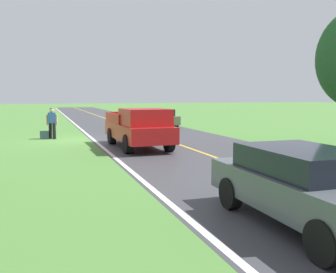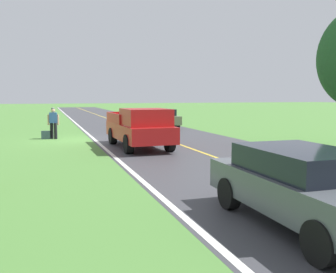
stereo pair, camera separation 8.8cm
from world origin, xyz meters
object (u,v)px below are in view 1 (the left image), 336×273
(hitchhiker_walking, at_px, (52,121))
(pickup_truck_passing, at_px, (140,127))
(suitcase_carried, at_px, (44,135))
(sedan_near_oncoming, at_px, (159,118))
(sedan_ahead_same_lane, at_px, (307,185))

(hitchhiker_walking, bearing_deg, pickup_truck_passing, 125.27)
(hitchhiker_walking, height_order, pickup_truck_passing, pickup_truck_passing)
(hitchhiker_walking, distance_m, suitcase_carried, 0.87)
(suitcase_carried, relative_size, pickup_truck_passing, 0.08)
(pickup_truck_passing, relative_size, sedan_near_oncoming, 1.24)
(sedan_near_oncoming, bearing_deg, sedan_ahead_same_lane, 80.07)
(hitchhiker_walking, bearing_deg, suitcase_carried, 5.15)
(suitcase_carried, distance_m, sedan_ahead_same_lane, 16.63)
(pickup_truck_passing, bearing_deg, sedan_ahead_same_lane, 91.94)
(sedan_ahead_same_lane, bearing_deg, hitchhiker_walking, -75.91)
(hitchhiker_walking, bearing_deg, sedan_ahead_same_lane, 104.09)
(hitchhiker_walking, relative_size, suitcase_carried, 3.80)
(hitchhiker_walking, height_order, sedan_ahead_same_lane, hitchhiker_walking)
(sedan_near_oncoming, bearing_deg, pickup_truck_passing, 68.11)
(suitcase_carried, relative_size, sedan_near_oncoming, 0.10)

